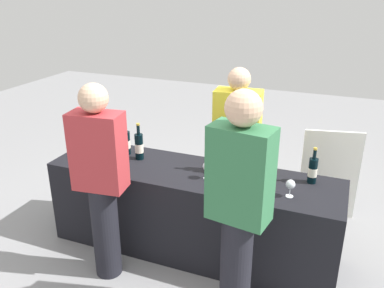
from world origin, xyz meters
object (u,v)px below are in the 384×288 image
(wine_bottle_6, at_px, (313,170))
(wine_glass_2, at_px, (290,185))
(guest_1, at_px, (239,206))
(guest_0, at_px, (101,178))
(wine_bottle_5, at_px, (268,166))
(wine_glass_1, at_px, (207,167))
(wine_bottle_4, at_px, (235,160))
(wine_glass_0, at_px, (93,153))
(wine_bottle_1, at_px, (126,142))
(wine_bottle_2, at_px, (139,146))
(wine_bottle_0, at_px, (116,140))
(wine_bottle_3, at_px, (214,158))
(server_pouring, at_px, (236,144))
(menu_board, at_px, (329,175))

(wine_bottle_6, relative_size, wine_glass_2, 2.19)
(wine_bottle_6, bearing_deg, guest_1, -114.29)
(wine_glass_2, distance_m, guest_0, 1.41)
(wine_bottle_5, xyz_separation_m, wine_glass_1, (-0.45, -0.16, -0.02))
(wine_bottle_4, relative_size, wine_glass_0, 2.52)
(wine_bottle_1, distance_m, guest_0, 0.71)
(wine_bottle_4, bearing_deg, wine_bottle_2, -178.74)
(wine_bottle_0, bearing_deg, wine_bottle_4, -2.35)
(wine_bottle_0, distance_m, wine_bottle_5, 1.43)
(wine_bottle_5, bearing_deg, wine_bottle_3, 179.95)
(wine_bottle_2, height_order, wine_glass_0, wine_bottle_2)
(wine_bottle_1, relative_size, wine_glass_1, 2.15)
(wine_bottle_2, xyz_separation_m, wine_glass_0, (-0.33, -0.22, -0.03))
(wine_bottle_0, xyz_separation_m, wine_glass_0, (-0.06, -0.29, -0.02))
(wine_glass_0, bearing_deg, wine_bottle_5, 9.14)
(wine_glass_0, relative_size, wine_glass_2, 0.97)
(wine_bottle_0, xyz_separation_m, wine_bottle_2, (0.28, -0.07, 0.00))
(wine_bottle_4, distance_m, guest_0, 1.08)
(wine_bottle_3, bearing_deg, guest_0, -136.62)
(wine_bottle_1, height_order, guest_0, guest_0)
(wine_glass_0, xyz_separation_m, wine_glass_2, (1.70, 0.03, 0.00))
(wine_bottle_3, bearing_deg, wine_bottle_5, -0.05)
(guest_1, bearing_deg, wine_glass_0, 170.00)
(wine_glass_1, distance_m, guest_1, 0.72)
(server_pouring, bearing_deg, wine_bottle_4, 99.87)
(wine_bottle_4, relative_size, menu_board, 0.36)
(wine_bottle_1, height_order, wine_bottle_4, wine_bottle_4)
(wine_bottle_0, relative_size, wine_glass_0, 2.48)
(wine_bottle_5, height_order, guest_0, guest_0)
(wine_bottle_3, bearing_deg, wine_glass_0, -166.98)
(server_pouring, xyz_separation_m, guest_1, (0.37, -1.25, 0.09))
(wine_bottle_0, distance_m, guest_0, 0.75)
(wine_glass_2, relative_size, menu_board, 0.15)
(menu_board, bearing_deg, server_pouring, -165.80)
(wine_bottle_3, relative_size, menu_board, 0.35)
(server_pouring, height_order, menu_board, server_pouring)
(wine_bottle_3, relative_size, server_pouring, 0.21)
(wine_bottle_4, distance_m, wine_glass_2, 0.53)
(wine_bottle_0, height_order, wine_bottle_3, same)
(wine_bottle_2, bearing_deg, server_pouring, 35.41)
(guest_1, relative_size, menu_board, 1.82)
(server_pouring, bearing_deg, guest_1, 101.97)
(wine_glass_1, bearing_deg, wine_bottle_4, 41.58)
(wine_bottle_3, relative_size, wine_glass_2, 2.41)
(wine_bottle_0, relative_size, wine_bottle_2, 0.98)
(wine_bottle_6, distance_m, wine_glass_1, 0.83)
(wine_bottle_4, height_order, menu_board, wine_bottle_4)
(wine_bottle_3, xyz_separation_m, guest_0, (-0.68, -0.65, -0.02))
(wine_bottle_2, bearing_deg, guest_0, -88.60)
(wine_bottle_1, relative_size, wine_glass_0, 2.36)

